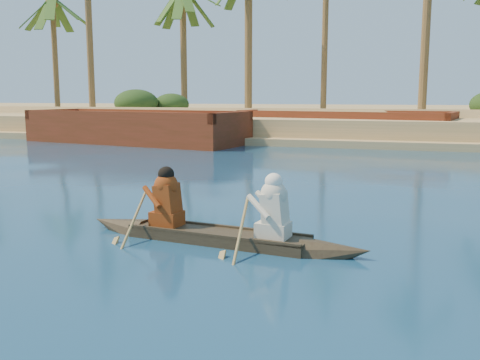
% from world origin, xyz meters
% --- Properties ---
extents(sandy_embankment, '(150.00, 51.00, 1.50)m').
position_xyz_m(sandy_embankment, '(0.00, 46.89, 0.53)').
color(sandy_embankment, tan).
rests_on(sandy_embankment, ground).
extents(canoe, '(5.37, 1.34, 1.47)m').
position_xyz_m(canoe, '(-8.00, 4.48, 0.28)').
color(canoe, '#39301F').
rests_on(canoe, ground).
extents(barge_left, '(12.79, 6.24, 2.04)m').
position_xyz_m(barge_left, '(-19.03, 22.00, 0.71)').
color(barge_left, maroon).
rests_on(barge_left, ground).
extents(barge_mid, '(12.39, 6.05, 1.98)m').
position_xyz_m(barge_mid, '(-8.38, 27.00, 0.69)').
color(barge_mid, maroon).
rests_on(barge_mid, ground).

